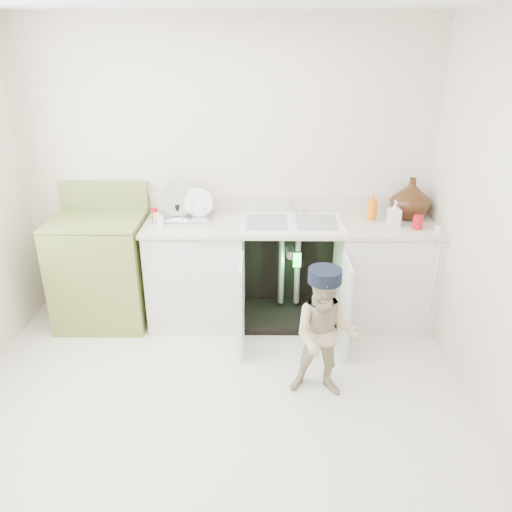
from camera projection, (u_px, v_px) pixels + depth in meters
The scene contains 5 objects.
ground at pixel (216, 407), 3.39m from camera, with size 3.50×3.50×0.00m, color silver.
room_shell at pixel (209, 236), 2.89m from camera, with size 6.00×5.50×1.26m.
counter_run at pixel (294, 269), 4.30m from camera, with size 2.44×1.02×1.25m.
avocado_stove at pixel (103, 268), 4.29m from camera, with size 0.76×0.65×1.18m.
repair_worker at pixel (325, 334), 3.35m from camera, with size 0.50×0.89×0.95m.
Camera 1 is at (0.30, -2.69, 2.30)m, focal length 35.00 mm.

